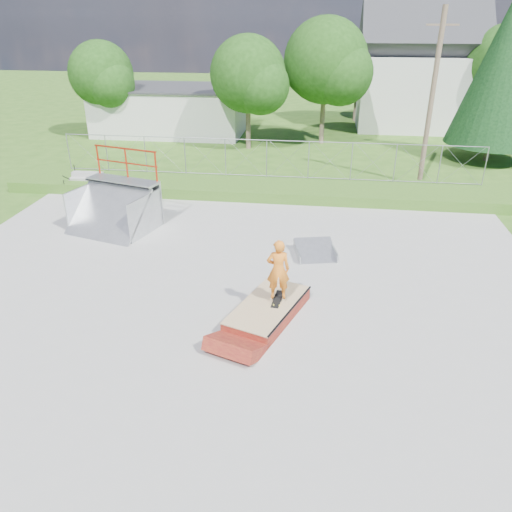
{
  "coord_description": "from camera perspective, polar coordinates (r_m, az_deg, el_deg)",
  "views": [
    {
      "loc": [
        2.63,
        -12.79,
        7.67
      ],
      "look_at": [
        0.83,
        0.54,
        1.1
      ],
      "focal_mm": 35.0,
      "sensor_mm": 36.0,
      "label": 1
    }
  ],
  "objects": [
    {
      "name": "flat_bank_ramp",
      "position": [
        17.48,
        6.81,
        0.57
      ],
      "size": [
        1.61,
        1.68,
        0.41
      ],
      "primitive_type": null,
      "rotation": [
        0.0,
        0.0,
        0.23
      ],
      "color": "#9FA2A7",
      "rests_on": "concrete_pad"
    },
    {
      "name": "gable_house",
      "position": [
        39.49,
        17.96,
        19.31
      ],
      "size": [
        8.4,
        6.08,
        8.94
      ],
      "color": "beige",
      "rests_on": "ground"
    },
    {
      "name": "tree_back_mid",
      "position": [
        40.93,
        11.98,
        19.87
      ],
      "size": [
        4.08,
        3.84,
        5.7
      ],
      "color": "brown",
      "rests_on": "ground"
    },
    {
      "name": "utility_building_flat",
      "position": [
        36.89,
        -9.56,
        16.08
      ],
      "size": [
        10.0,
        6.0,
        3.0
      ],
      "primitive_type": "cube",
      "color": "beige",
      "rests_on": "ground"
    },
    {
      "name": "grind_box",
      "position": [
        13.96,
        1.37,
        -6.24
      ],
      "size": [
        2.27,
        3.17,
        0.43
      ],
      "rotation": [
        0.0,
        0.0,
        -0.34
      ],
      "color": "maroon",
      "rests_on": "concrete_pad"
    },
    {
      "name": "tree_center",
      "position": [
        32.72,
        8.48,
        20.84
      ],
      "size": [
        5.44,
        5.12,
        7.6
      ],
      "color": "brown",
      "rests_on": "ground"
    },
    {
      "name": "concrete_pad",
      "position": [
        15.13,
        -3.41,
        -4.38
      ],
      "size": [
        20.0,
        16.0,
        0.04
      ],
      "primitive_type": "cube",
      "color": "#999896",
      "rests_on": "ground"
    },
    {
      "name": "utility_pole",
      "position": [
        25.53,
        19.41,
        16.39
      ],
      "size": [
        0.24,
        0.24,
        8.0
      ],
      "primitive_type": "cylinder",
      "color": "brown",
      "rests_on": "ground"
    },
    {
      "name": "skater",
      "position": [
        13.55,
        2.54,
        -1.83
      ],
      "size": [
        0.69,
        0.51,
        1.74
      ],
      "primitive_type": "imported",
      "rotation": [
        0.0,
        0.0,
        3.29
      ],
      "color": "orange",
      "rests_on": "grind_box"
    },
    {
      "name": "skateboard",
      "position": [
        13.97,
        2.47,
        -4.99
      ],
      "size": [
        0.32,
        0.82,
        0.13
      ],
      "primitive_type": "cube",
      "rotation": [
        0.14,
        0.0,
        -0.13
      ],
      "color": "black",
      "rests_on": "grind_box"
    },
    {
      "name": "ground",
      "position": [
        15.14,
        -3.41,
        -4.44
      ],
      "size": [
        120.0,
        120.0,
        0.0
      ],
      "primitive_type": "plane",
      "color": "#305819",
      "rests_on": "ground"
    },
    {
      "name": "concrete_stairs",
      "position": [
        25.27,
        -19.03,
        7.9
      ],
      "size": [
        1.5,
        1.6,
        0.8
      ],
      "primitive_type": null,
      "color": "#999896",
      "rests_on": "ground"
    },
    {
      "name": "tree_left_near",
      "position": [
        31.12,
        -0.49,
        19.72
      ],
      "size": [
        4.76,
        4.48,
        6.65
      ],
      "color": "brown",
      "rests_on": "ground"
    },
    {
      "name": "tree_right_far",
      "position": [
        38.54,
        26.76,
        18.83
      ],
      "size": [
        5.1,
        4.8,
        7.12
      ],
      "color": "brown",
      "rests_on": "ground"
    },
    {
      "name": "chain_link_fence",
      "position": [
        24.26,
        1.21,
        11.06
      ],
      "size": [
        20.0,
        0.06,
        1.8
      ],
      "primitive_type": null,
      "color": "gray",
      "rests_on": "grass_berm"
    },
    {
      "name": "grass_berm",
      "position": [
        23.63,
        0.91,
        7.75
      ],
      "size": [
        24.0,
        3.0,
        0.5
      ],
      "primitive_type": "cube",
      "color": "#305819",
      "rests_on": "ground"
    },
    {
      "name": "quarter_pipe",
      "position": [
        19.86,
        -16.38,
        6.83
      ],
      "size": [
        3.54,
        3.22,
        2.97
      ],
      "primitive_type": null,
      "rotation": [
        0.0,
        0.0,
        -0.27
      ],
      "color": "#9FA2A7",
      "rests_on": "concrete_pad"
    },
    {
      "name": "tree_left_far",
      "position": [
        35.86,
        -17.0,
        19.02
      ],
      "size": [
        4.42,
        4.16,
        6.18
      ],
      "color": "brown",
      "rests_on": "ground"
    },
    {
      "name": "conifer_tree",
      "position": [
        31.34,
        26.55,
        18.72
      ],
      "size": [
        5.04,
        5.04,
        9.1
      ],
      "color": "brown",
      "rests_on": "ground"
    }
  ]
}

